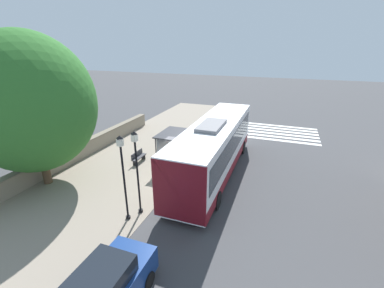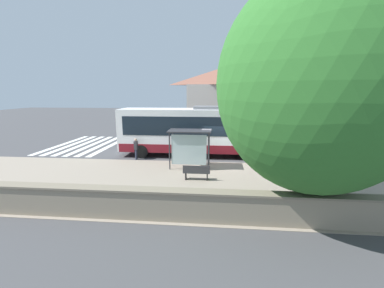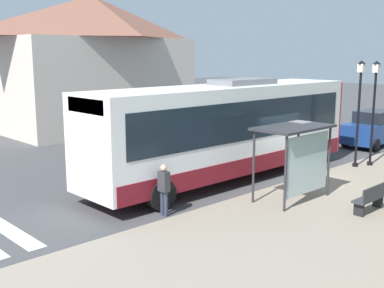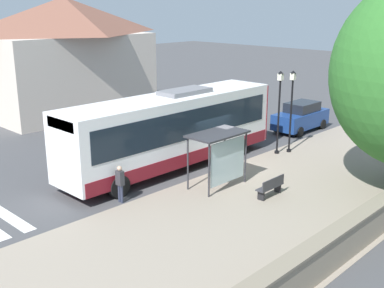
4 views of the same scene
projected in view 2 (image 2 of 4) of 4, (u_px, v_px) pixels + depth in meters
The scene contains 13 objects.
ground_plane at pixel (220, 162), 18.20m from camera, with size 120.00×120.00×0.00m, color #424244.
sidewalk_plaza at pixel (221, 185), 13.81m from camera, with size 9.00×44.00×0.02m.
crosswalk_stripes at pixel (87, 145), 24.24m from camera, with size 9.00×5.25×0.01m.
stone_wall at pixel (223, 207), 9.73m from camera, with size 0.60×20.00×1.24m.
background_building at pixel (233, 96), 33.33m from camera, with size 7.24×12.02×8.40m.
bus at pixel (200, 130), 19.84m from camera, with size 2.76×12.27×3.86m.
bus_shelter at pixel (190, 138), 16.48m from camera, with size 1.55×2.77×2.49m.
pedestrian at pixel (136, 147), 18.85m from camera, with size 0.34×0.22×1.59m.
bench at pixel (196, 172), 14.46m from camera, with size 0.40×1.52×0.88m.
street_lamp_near at pixel (294, 127), 16.41m from camera, with size 0.28×0.28×4.53m.
street_lamp_far at pixel (282, 127), 16.78m from camera, with size 0.28×0.28×4.55m.
shade_tree at pixel (317, 84), 9.30m from camera, with size 7.32×7.32×9.21m.
parked_car_behind_bus at pixel (349, 149), 18.40m from camera, with size 1.87×4.24×1.86m.
Camera 2 is at (-17.68, 0.29, 4.91)m, focal length 24.00 mm.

